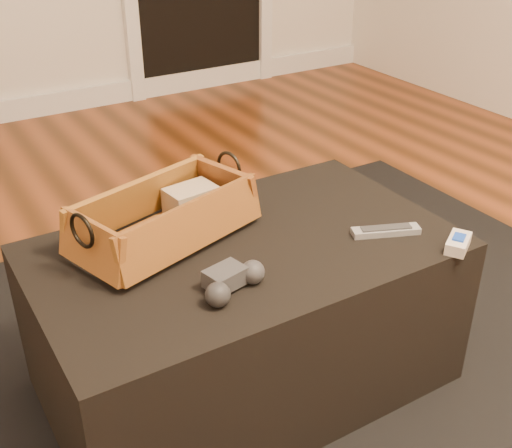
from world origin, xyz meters
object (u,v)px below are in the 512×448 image
ottoman (245,315)px  cream_gadget (458,243)px  wicker_basket (165,220)px  game_controller (232,281)px  tv_remote (163,235)px  silver_remote (386,231)px

ottoman → cream_gadget: cream_gadget is taller
ottoman → cream_gadget: size_ratio=9.95×
ottoman → cream_gadget: 0.55m
wicker_basket → game_controller: wicker_basket is taller
wicker_basket → cream_gadget: 0.70m
ottoman → tv_remote: bearing=149.1°
ottoman → game_controller: size_ratio=5.85×
game_controller → silver_remote: bearing=2.2°
ottoman → silver_remote: (0.32, -0.14, 0.22)m
tv_remote → silver_remote: size_ratio=1.40×
tv_remote → wicker_basket: bearing=30.9°
ottoman → wicker_basket: wicker_basket is taller
wicker_basket → ottoman: bearing=-39.3°
tv_remote → cream_gadget: bearing=-55.8°
tv_remote → silver_remote: bearing=-48.8°
ottoman → silver_remote: size_ratio=5.87×
game_controller → silver_remote: game_controller is taller
ottoman → game_controller: 0.31m
tv_remote → wicker_basket: size_ratio=0.48×
cream_gadget → game_controller: bearing=167.1°
wicker_basket → tv_remote: bearing=-126.0°
tv_remote → cream_gadget: (0.59, -0.38, -0.01)m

